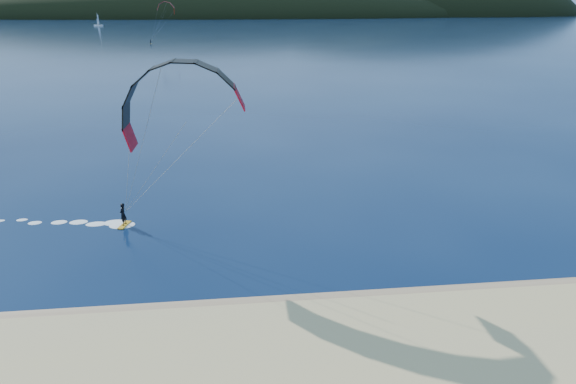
{
  "coord_description": "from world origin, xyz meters",
  "views": [
    {
      "loc": [
        1.77,
        -17.77,
        16.19
      ],
      "look_at": [
        4.69,
        10.0,
        5.0
      ],
      "focal_mm": 29.19,
      "sensor_mm": 36.0,
      "label": 1
    }
  ],
  "objects": [
    {
      "name": "ground",
      "position": [
        0.0,
        0.0,
        0.0
      ],
      "size": [
        1800.0,
        1800.0,
        0.0
      ],
      "primitive_type": "plane",
      "color": "#071635",
      "rests_on": "ground"
    },
    {
      "name": "headland",
      "position": [
        0.63,
        745.28,
        0.0
      ],
      "size": [
        1200.0,
        310.0,
        140.0
      ],
      "color": "black",
      "rests_on": "ground"
    },
    {
      "name": "sailboat",
      "position": [
        -110.83,
        404.7,
        0.76
      ],
      "size": [
        7.36,
        4.61,
        10.27
      ],
      "color": "white",
      "rests_on": "ground"
    },
    {
      "name": "kitesurfer_near",
      "position": [
        -1.97,
        12.7,
        8.88
      ],
      "size": [
        20.94,
        7.19,
        12.44
      ],
      "color": "gold",
      "rests_on": "ground"
    },
    {
      "name": "kitesurfer_far",
      "position": [
        -27.82,
        200.42,
        13.65
      ],
      "size": [
        13.19,
        8.08,
        17.05
      ],
      "color": "gold",
      "rests_on": "ground"
    },
    {
      "name": "wet_sand",
      "position": [
        0.0,
        4.5,
        0.05
      ],
      "size": [
        220.0,
        2.5,
        0.1
      ],
      "color": "#957957",
      "rests_on": "ground"
    }
  ]
}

